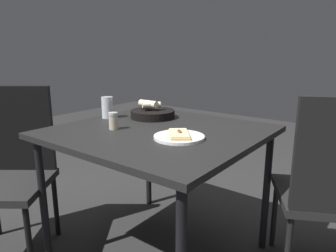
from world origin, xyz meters
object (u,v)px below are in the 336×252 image
at_px(pizza_plate, 179,136).
at_px(bread_basket, 152,113).
at_px(dining_table, 159,141).
at_px(beer_glass, 107,109).
at_px(chair_far, 332,184).
at_px(pepper_shaker, 113,122).
at_px(chair_near, 12,162).

bearing_deg(pizza_plate, bread_basket, -124.69).
xyz_separation_m(pizza_plate, bread_basket, (-0.28, -0.40, 0.02)).
bearing_deg(dining_table, pizza_plate, 67.56).
height_order(beer_glass, chair_far, chair_far).
relative_size(beer_glass, pepper_shaker, 1.45).
xyz_separation_m(bread_basket, chair_near, (0.64, -0.52, -0.25)).
height_order(dining_table, beer_glass, beer_glass).
bearing_deg(chair_near, pepper_shaker, 118.44).
bearing_deg(pizza_plate, dining_table, -112.44).
relative_size(pepper_shaker, chair_far, 0.09).
bearing_deg(chair_near, chair_far, 116.38).
xyz_separation_m(pizza_plate, chair_near, (0.36, -0.92, -0.23)).
height_order(bread_basket, chair_near, chair_near).
xyz_separation_m(beer_glass, chair_far, (-0.28, 1.22, -0.27)).
bearing_deg(beer_glass, pizza_plate, 79.95).
xyz_separation_m(bread_basket, beer_glass, (0.17, -0.21, 0.03)).
distance_m(dining_table, chair_near, 0.87).
height_order(bread_basket, chair_far, chair_far).
relative_size(dining_table, chair_far, 1.05).
distance_m(pizza_plate, beer_glass, 0.63).
distance_m(chair_near, chair_far, 1.70).
relative_size(pizza_plate, chair_far, 0.25).
height_order(dining_table, chair_near, chair_near).
relative_size(beer_glass, chair_far, 0.13).
height_order(beer_glass, pepper_shaker, beer_glass).
relative_size(dining_table, pizza_plate, 4.24).
bearing_deg(dining_table, chair_near, -58.95).
relative_size(dining_table, chair_near, 1.07).
relative_size(bread_basket, chair_near, 0.28).
height_order(pizza_plate, chair_near, chair_near).
relative_size(dining_table, pepper_shaker, 11.33).
height_order(bread_basket, pepper_shaker, bread_basket).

